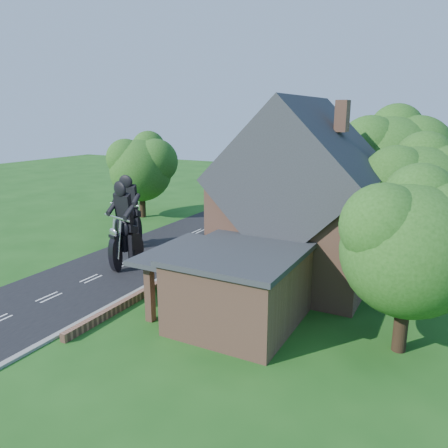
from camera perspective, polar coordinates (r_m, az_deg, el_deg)
The scene contains 19 objects.
ground at distance 26.69m, azimuth -16.97°, elevation -6.87°, with size 120.00×120.00×0.00m, color #1A4D15.
road at distance 26.69m, azimuth -16.97°, elevation -6.85°, with size 7.00×80.00×0.02m, color black.
kerb at distance 24.35m, azimuth -10.80°, elevation -8.39°, with size 0.30×80.00×0.12m, color gray.
garden_wall at distance 27.76m, azimuth -3.29°, elevation -4.99°, with size 0.30×22.00×0.40m, color #95634C.
house at distance 25.04m, azimuth 10.01°, elevation 2.53°, with size 9.54×8.64×10.24m.
annex at distance 19.93m, azimuth 1.74°, elevation -8.04°, with size 7.05×5.94×3.44m.
tree_annex_side at distance 18.08m, azimuth 24.29°, elevation -1.87°, with size 5.64×5.20×7.48m.
tree_house_right at distance 26.34m, azimuth 24.78°, elevation 3.88°, with size 6.51×6.00×8.40m.
tree_behind_house at distance 33.86m, azimuth 21.64°, elevation 7.98°, with size 7.81×7.20×10.08m.
tree_behind_left at distance 36.04m, azimuth 12.16°, elevation 8.17°, with size 6.94×6.40×9.16m.
tree_far_road at distance 40.36m, azimuth -10.30°, elevation 7.59°, with size 6.08×5.60×7.84m.
shrub_a at distance 22.49m, azimuth -9.14°, elevation -8.91°, with size 0.90×0.90×1.10m, color #123915.
shrub_b at distance 24.37m, azimuth -5.58°, elevation -6.94°, with size 0.90×0.90×1.10m, color #123915.
shrub_c at distance 26.35m, azimuth -2.57°, elevation -5.24°, with size 0.90×0.90×1.10m, color #123915.
shrub_d at distance 30.55m, azimuth 2.20°, elevation -2.49°, with size 0.90×0.90×1.10m, color #123915.
shrub_e at distance 32.73m, azimuth 4.12°, elevation -1.38°, with size 0.90×0.90×1.10m, color #123915.
shrub_f at distance 34.95m, azimuth 5.79°, elevation -0.41°, with size 0.90×0.90×1.10m, color #123915.
motorcycle_lead at distance 27.55m, azimuth -12.64°, elevation -4.11°, with size 0.45×1.76×1.64m, color black, non-canonical shape.
motorcycle_follow at distance 32.11m, azimuth -12.13°, elevation -1.55°, with size 0.42×1.68×1.56m, color black, non-canonical shape.
Camera 1 is at (18.01, -17.36, 9.29)m, focal length 35.00 mm.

